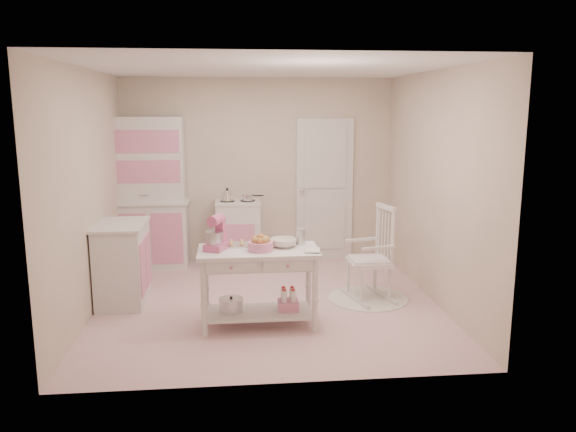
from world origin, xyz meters
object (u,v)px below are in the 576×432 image
object	(u,v)px
stove	(238,233)
stand_mixer	(216,233)
rocking_chair	(369,253)
base_cabinet	(123,263)
hutch	(149,193)
work_table	(259,288)
bread_basket	(261,246)

from	to	relation	value
stove	stand_mixer	world-z (taller)	stand_mixer
rocking_chair	base_cabinet	bearing A→B (deg)	162.13
hutch	work_table	distance (m)	2.77
base_cabinet	stand_mixer	xyz separation A→B (m)	(1.08, -0.83, 0.51)
rocking_chair	stand_mixer	xyz separation A→B (m)	(-1.72, -0.66, 0.42)
stove	bread_basket	distance (m)	2.35
rocking_chair	stand_mixer	world-z (taller)	stand_mixer
base_cabinet	rocking_chair	size ratio (longest dim) A/B	0.84
base_cabinet	work_table	xyz separation A→B (m)	(1.50, -0.85, -0.06)
stove	hutch	bearing A→B (deg)	177.61
hutch	bread_basket	distance (m)	2.75
hutch	work_table	bearing A→B (deg)	-59.16
bread_basket	work_table	bearing A→B (deg)	111.80
hutch	rocking_chair	bearing A→B (deg)	-31.26
rocking_chair	work_table	xyz separation A→B (m)	(-1.30, -0.68, -0.15)
work_table	bread_basket	size ratio (longest dim) A/B	4.80
rocking_chair	stove	bearing A→B (deg)	118.71
stove	stand_mixer	size ratio (longest dim) A/B	2.71
stand_mixer	base_cabinet	bearing A→B (deg)	164.18
stove	work_table	bearing A→B (deg)	-85.47
base_cabinet	rocking_chair	xyz separation A→B (m)	(2.80, -0.17, 0.09)
hutch	bread_basket	bearing A→B (deg)	-59.34
work_table	bread_basket	bearing A→B (deg)	-68.20
base_cabinet	bread_basket	world-z (taller)	base_cabinet
hutch	work_table	world-z (taller)	hutch
work_table	stand_mixer	xyz separation A→B (m)	(-0.42, 0.02, 0.57)
base_cabinet	rocking_chair	world-z (taller)	rocking_chair
rocking_chair	bread_basket	bearing A→B (deg)	-164.79
stand_mixer	bread_basket	xyz separation A→B (m)	(0.44, -0.07, -0.12)
base_cabinet	stand_mixer	size ratio (longest dim) A/B	2.71
hutch	stand_mixer	bearing A→B (deg)	-67.27
stove	rocking_chair	bearing A→B (deg)	-46.80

